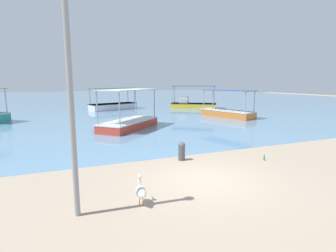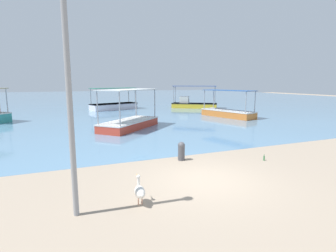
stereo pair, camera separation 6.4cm
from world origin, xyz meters
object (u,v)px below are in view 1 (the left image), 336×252
Objects in this scene: mooring_bollard at (182,150)px; glass_bottle at (264,158)px; pelican at (141,191)px; fishing_boat_near_right at (227,112)px; fishing_boat_center at (192,103)px; fishing_boat_near_left at (113,105)px; fishing_boat_far_right at (129,122)px; lamp_post at (70,90)px.

mooring_bollard is 3.00× the size of glass_bottle.
fishing_boat_near_right is at bearing 48.34° from pelican.
fishing_boat_center reaches higher than mooring_bollard.
fishing_boat_center is 27.48m from pelican.
fishing_boat_near_left is (-9.86, 1.93, -0.05)m from fishing_boat_center.
mooring_bollard is at bearing -118.58° from fishing_boat_center.
fishing_boat_center is at bearing 59.60° from pelican.
fishing_boat_near_left is at bearing 84.01° from fishing_boat_far_right.
fishing_boat_far_right is at bearing -95.99° from fishing_boat_near_left.
pelican is (-12.96, -14.56, -0.14)m from fishing_boat_near_right.
pelican is (-13.91, -23.70, -0.22)m from fishing_boat_center.
glass_bottle is (-6.86, -12.61, -0.41)m from fishing_boat_near_right.
fishing_boat_near_left is 1.08× the size of lamp_post.
fishing_boat_center reaches higher than fishing_boat_near_left.
pelican is at bearing -131.66° from fishing_boat_near_right.
mooring_bollard is (4.48, 3.31, -2.73)m from lamp_post.
fishing_boat_near_right is at bearing 44.83° from lamp_post.
fishing_boat_center reaches higher than fishing_boat_far_right.
lamp_post is at bearing -135.17° from fishing_boat_near_right.
fishing_boat_center is at bearing -11.06° from fishing_boat_near_left.
mooring_bollard is 3.58m from glass_bottle.
glass_bottle is at bearing -85.05° from fishing_boat_near_left.
mooring_bollard is at bearing -88.57° from fishing_boat_far_right.
pelican is 3.24m from lamp_post.
fishing_boat_center is 0.99× the size of fishing_boat_near_right.
pelican is at bearing -162.26° from glass_bottle.
fishing_boat_near_left is at bearing 81.04° from pelican.
fishing_boat_near_left reaches higher than mooring_bollard.
fishing_boat_center is 1.02× the size of lamp_post.
fishing_boat_near_left reaches higher than pelican.
fishing_boat_near_left is at bearing 77.43° from lamp_post.
fishing_boat_near_left is at bearing 86.84° from mooring_bollard.
mooring_bollard is (0.21, -8.51, -0.08)m from fishing_boat_far_right.
pelican is 0.99× the size of mooring_bollard.
lamp_post reaches higher than fishing_boat_near_left.
fishing_boat_near_left reaches higher than fishing_boat_near_right.
fishing_boat_far_right is 8.52m from mooring_bollard.
fishing_boat_near_left is 13.86m from fishing_boat_far_right.
fishing_boat_far_right reaches higher than pelican.
fishing_boat_center is at bearing 61.42° from mooring_bollard.
fishing_boat_center is 9.19m from fishing_boat_near_right.
fishing_boat_center is 1.08× the size of fishing_boat_far_right.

